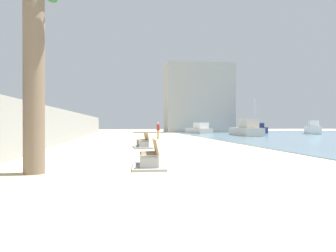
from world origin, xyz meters
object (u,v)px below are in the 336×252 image
object	(u,v)px
boat_far_left	(199,129)
boat_outer	(255,129)
boat_far_right	(246,129)
bench_near	(149,161)
boat_mid_bay	(313,129)
bench_far	(143,144)
person_walking	(158,129)

from	to	relation	value
boat_far_left	boat_outer	xyz separation A→B (m)	(9.77, 1.45, 0.02)
boat_far_right	boat_far_left	size ratio (longest dim) A/B	1.42
bench_near	boat_far_right	distance (m)	30.23
boat_far_left	boat_mid_bay	bearing A→B (deg)	-19.53
bench_far	boat_far_right	xyz separation A→B (m)	(13.98, 17.66, 0.59)
person_walking	boat_far_right	xyz separation A→B (m)	(11.78, 6.35, -0.16)
boat_far_right	bench_near	bearing A→B (deg)	-118.28
bench_far	boat_mid_bay	xyz separation A→B (m)	(25.77, 22.01, 0.55)
bench_far	boat_outer	size ratio (longest dim) A/B	0.30
boat_far_right	bench_far	bearing A→B (deg)	-128.37
person_walking	boat_far_right	distance (m)	13.38
bench_far	boat_far_left	distance (m)	29.37
bench_near	boat_outer	world-z (taller)	boat_outer
person_walking	boat_far_left	bearing A→B (deg)	63.12
boat_mid_bay	boat_outer	bearing A→B (deg)	129.08
bench_far	bench_near	bearing A→B (deg)	-92.15
boat_far_right	boat_outer	bearing A→B (deg)	61.26
boat_outer	boat_mid_bay	world-z (taller)	boat_outer
bench_near	person_walking	distance (m)	20.44
bench_near	boat_outer	distance (m)	43.07
boat_far_right	boat_outer	size ratio (longest dim) A/B	1.06
boat_mid_bay	boat_far_left	bearing A→B (deg)	160.47
boat_mid_bay	bench_near	bearing A→B (deg)	-130.14
bench_far	boat_far_right	size ratio (longest dim) A/B	0.28
boat_far_right	boat_mid_bay	size ratio (longest dim) A/B	1.54
bench_near	bench_far	bearing A→B (deg)	87.85
boat_outer	bench_near	bearing A→B (deg)	-118.42
boat_outer	boat_far_right	bearing A→B (deg)	-118.74
boat_outer	boat_mid_bay	size ratio (longest dim) A/B	1.45
person_walking	boat_mid_bay	bearing A→B (deg)	24.42
boat_far_left	boat_mid_bay	xyz separation A→B (m)	(15.38, -5.46, 0.15)
person_walking	boat_far_left	distance (m)	18.12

